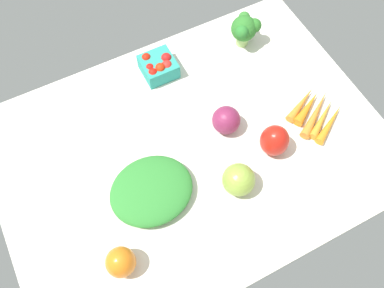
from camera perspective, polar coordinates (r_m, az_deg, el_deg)
name	(u,v)px	position (r cm, az deg, el deg)	size (l,w,h in cm)	color
tablecloth	(192,149)	(113.46, 0.00, -0.70)	(104.00, 76.00, 2.00)	silver
bell_pepper_red	(274,141)	(110.35, 11.26, 0.47)	(7.67, 7.67, 9.42)	red
leafy_greens_clump	(151,190)	(105.26, -5.60, -6.36)	(21.37, 18.69, 5.04)	#308231
carrot_bunch	(315,113)	(121.45, 16.54, 4.12)	(16.72, 17.64, 2.92)	orange
red_onion_center	(226,120)	(112.60, 4.72, 3.29)	(7.79, 7.79, 7.79)	#81254B
heirloom_tomato_green	(239,180)	(104.66, 6.42, -4.90)	(8.43, 8.43, 8.43)	#8CAB3F
broccoli_head	(245,28)	(129.45, 7.34, 15.49)	(9.17, 8.62, 10.39)	#A1CC73
bell_pepper_orange	(121,262)	(99.44, -9.76, -15.70)	(7.03, 7.03, 8.24)	orange
berry_basket	(159,66)	(124.05, -4.61, 10.59)	(9.61, 9.61, 6.36)	teal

